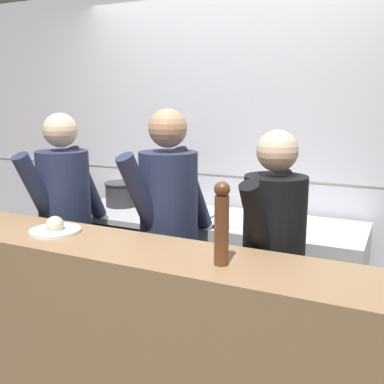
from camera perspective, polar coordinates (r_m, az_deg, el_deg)
The scene contains 13 objects.
wall_back_tiled at distance 3.51m, azimuth 5.09°, elevation 4.55°, with size 8.00×0.06×2.60m.
oven_range at distance 3.60m, azimuth -5.75°, elevation -9.23°, with size 1.07×0.71×0.90m.
prep_counter at distance 3.21m, azimuth 11.47°, elevation -12.09°, with size 1.04×0.65×0.91m.
pass_counter at distance 2.44m, azimuth -8.88°, elevation -18.36°, with size 2.95×0.45×1.04m.
stock_pot at distance 3.60m, azimuth -8.93°, elevation -0.16°, with size 0.27×0.27×0.19m.
sauce_pot at distance 3.33m, azimuth -2.36°, elevation -0.81°, with size 0.36×0.36×0.21m.
mixing_bowl_steel at distance 3.10m, azimuth 8.93°, elevation -2.82°, with size 0.26×0.26×0.11m.
chefs_knife at distance 2.96m, azimuth 5.67°, elevation -4.34°, with size 0.35×0.25×0.02m.
plated_dish_main at distance 2.49m, azimuth -16.99°, elevation -4.45°, with size 0.27×0.27×0.09m.
pepper_mill at distance 1.89m, azimuth 3.78°, elevation -3.82°, with size 0.07×0.07×0.36m.
chef_head_cook at distance 3.09m, azimuth -15.72°, elevation -4.06°, with size 0.38×0.72×1.65m.
chef_sous at distance 2.69m, azimuth -2.95°, elevation -5.55°, with size 0.43×0.73×1.69m.
chef_line at distance 2.42m, azimuth 10.23°, elevation -9.08°, with size 0.37×0.70×1.59m.
Camera 1 is at (1.22, -1.98, 1.74)m, focal length 42.00 mm.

